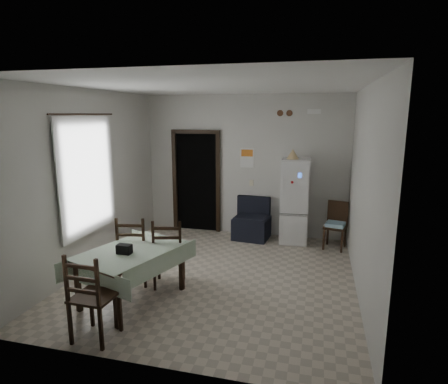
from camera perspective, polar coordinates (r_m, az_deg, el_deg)
The scene contains 25 objects.
ground at distance 6.06m, azimuth -1.19°, elevation -12.62°, with size 4.50×4.50×0.00m, color #BBAC98.
ceiling at distance 5.53m, azimuth -1.32°, elevation 15.92°, with size 4.20×4.50×0.02m, color white, non-canonical shape.
wall_back at distance 7.78m, azimuth 3.17°, elevation 4.00°, with size 4.20×0.02×2.90m, color beige, non-canonical shape.
wall_front at distance 3.56m, azimuth -10.99°, elevation -5.64°, with size 4.20×0.02×2.90m, color beige, non-canonical shape.
wall_left at distance 6.49m, azimuth -19.44°, elevation 1.78°, with size 0.02×4.50×2.90m, color beige, non-canonical shape.
wall_right at distance 5.45m, azimuth 20.54°, elevation -0.09°, with size 0.02×4.50×2.90m, color beige, non-canonical shape.
doorway at distance 8.29m, azimuth -3.72°, elevation 1.76°, with size 1.06×0.52×2.22m.
window_recess at distance 6.34m, azimuth -20.87°, elevation 2.38°, with size 0.10×1.20×1.60m, color silver.
curtain at distance 6.28m, azimuth -20.04°, elevation 2.35°, with size 0.02×1.45×1.85m, color silver.
curtain_rod at distance 6.20m, azimuth -20.59°, elevation 11.04°, with size 0.02×0.02×1.60m, color black.
calendar at distance 7.74m, azimuth 3.54°, elevation 5.22°, with size 0.28×0.02×0.40m, color white.
calendar_image at distance 7.72m, azimuth 3.54°, elevation 5.96°, with size 0.24×0.01×0.14m, color orange.
light_switch at distance 7.79m, azimuth 4.21°, elevation 1.40°, with size 0.08×0.02×0.12m, color beige.
vent_left at distance 7.59m, azimuth 8.55°, elevation 11.80°, with size 0.12×0.12×0.03m, color brown.
vent_right at distance 7.57m, azimuth 9.94°, elevation 11.76°, with size 0.12×0.12×0.03m, color brown.
emergency_light at distance 7.52m, azimuth 13.57°, elevation 11.84°, with size 0.25×0.07×0.09m, color white.
fridge at distance 7.45m, azimuth 10.74°, elevation -1.38°, with size 0.54×0.54×1.66m, color silver, non-canonical shape.
tan_cone at distance 7.26m, azimuth 10.44°, elevation 5.72°, with size 0.23×0.23×0.19m, color tan.
navy_seat at distance 7.64m, azimuth 4.23°, elevation -4.08°, with size 0.69×0.67×0.83m, color black, non-canonical shape.
corner_chair at distance 7.35m, azimuth 16.61°, elevation -4.96°, with size 0.39×0.39×0.89m, color black, non-canonical shape.
dining_table at distance 5.35m, azimuth -13.74°, elevation -12.17°, with size 0.92×1.39×0.72m, color #AEC6A9, non-canonical shape.
black_bag at distance 5.08m, azimuth -14.96°, elevation -8.41°, with size 0.19×0.11×0.12m, color black.
dining_chair_far_left at distance 5.82m, azimuth -13.37°, elevation -8.40°, with size 0.45×0.45×1.05m, color black, non-canonical shape.
dining_chair_far_right at distance 5.63m, azimuth -8.37°, elevation -8.96°, with size 0.44×0.44×1.04m, color black, non-canonical shape.
dining_chair_near_head at distance 4.56m, azimuth -19.17°, elevation -14.62°, with size 0.45×0.45×1.05m, color black, non-canonical shape.
Camera 1 is at (1.47, -5.31, 2.50)m, focal length 30.00 mm.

